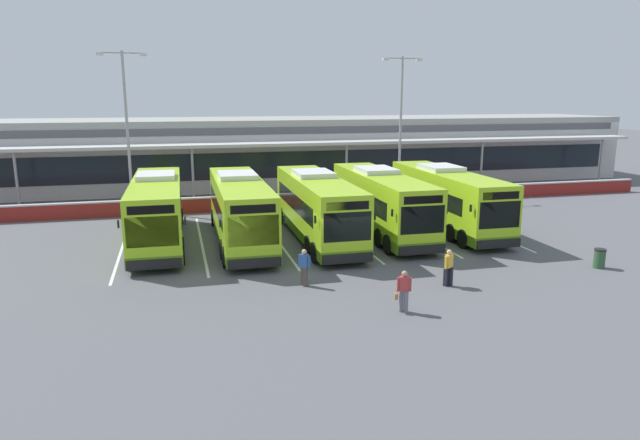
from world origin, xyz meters
name	(u,v)px	position (x,y,z in m)	size (l,w,h in m)	color
ground_plane	(340,265)	(0.00, 0.00, 0.00)	(200.00, 200.00, 0.00)	#56565B
terminal_building	(258,151)	(0.00, 26.91, 3.01)	(70.00, 13.00, 6.00)	silver
red_barrier_wall	(284,201)	(0.00, 14.50, 0.56)	(60.00, 0.40, 1.10)	maroon
coach_bus_leftmost	(157,212)	(-8.58, 6.52, 1.79)	(2.99, 12.18, 3.78)	#9ED11E
coach_bus_left_centre	(240,211)	(-4.15, 5.57, 1.79)	(2.99, 12.18, 3.78)	#9ED11E
coach_bus_centre	(317,208)	(0.18, 5.25, 1.79)	(2.99, 12.18, 3.78)	#9ED11E
coach_bus_right_centre	(381,203)	(4.20, 5.81, 1.79)	(2.99, 12.18, 3.78)	#9ED11E
coach_bus_rightmost	(447,200)	(8.52, 5.91, 1.79)	(2.99, 12.18, 3.78)	#9ED11E
bay_stripe_far_west	(122,247)	(-10.50, 6.00, 0.00)	(0.14, 13.00, 0.01)	silver
bay_stripe_west	(202,243)	(-6.30, 6.00, 0.00)	(0.14, 13.00, 0.01)	silver
bay_stripe_mid_west	(276,238)	(-2.10, 6.00, 0.00)	(0.14, 13.00, 0.01)	silver
bay_stripe_centre	(346,234)	(2.10, 6.00, 0.00)	(0.14, 13.00, 0.01)	silver
bay_stripe_mid_east	(411,230)	(6.30, 6.00, 0.00)	(0.14, 13.00, 0.01)	silver
bay_stripe_east	(473,226)	(10.50, 6.00, 0.00)	(0.14, 13.00, 0.01)	silver
pedestrian_with_handbag	(403,290)	(0.57, -6.45, 0.86)	(0.64, 0.42, 1.62)	slate
pedestrian_in_dark_coat	(304,266)	(-2.37, -2.57, 0.87)	(0.48, 0.42, 1.62)	#4C4238
pedestrian_child	(449,266)	(3.60, -4.14, 0.87)	(0.51, 0.36, 1.62)	black
lamp_post_west	(127,121)	(-10.58, 16.61, 6.29)	(3.24, 0.28, 11.00)	#9E9EA3
lamp_post_centre	(401,118)	(9.97, 17.12, 6.29)	(3.24, 0.28, 11.00)	#9E9EA3
litter_bin	(600,258)	(11.78, -3.53, 0.47)	(0.54, 0.54, 0.93)	#2D5133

